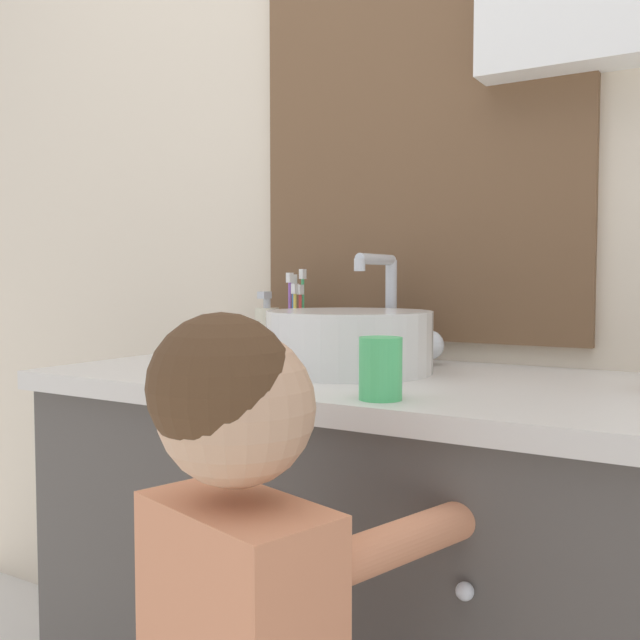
{
  "coord_description": "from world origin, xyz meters",
  "views": [
    {
      "loc": [
        0.58,
        -0.83,
        0.98
      ],
      "look_at": [
        -0.08,
        0.26,
        0.9
      ],
      "focal_mm": 40.0,
      "sensor_mm": 36.0,
      "label": 1
    }
  ],
  "objects_px": {
    "sink_basin": "(351,340)",
    "drinking_cup": "(381,368)",
    "toothbrush_holder": "(297,332)",
    "soap_dispenser": "(267,330)"
  },
  "relations": [
    {
      "from": "sink_basin",
      "to": "drinking_cup",
      "type": "bearing_deg",
      "value": -53.59
    },
    {
      "from": "sink_basin",
      "to": "soap_dispenser",
      "type": "xyz_separation_m",
      "value": [
        -0.31,
        0.17,
        -0.0
      ]
    },
    {
      "from": "drinking_cup",
      "to": "sink_basin",
      "type": "bearing_deg",
      "value": 126.41
    },
    {
      "from": "sink_basin",
      "to": "soap_dispenser",
      "type": "height_order",
      "value": "sink_basin"
    },
    {
      "from": "sink_basin",
      "to": "toothbrush_holder",
      "type": "xyz_separation_m",
      "value": [
        -0.23,
        0.16,
        -0.0
      ]
    },
    {
      "from": "soap_dispenser",
      "to": "toothbrush_holder",
      "type": "bearing_deg",
      "value": -4.45
    },
    {
      "from": "toothbrush_holder",
      "to": "soap_dispenser",
      "type": "height_order",
      "value": "toothbrush_holder"
    },
    {
      "from": "sink_basin",
      "to": "soap_dispenser",
      "type": "distance_m",
      "value": 0.36
    },
    {
      "from": "toothbrush_holder",
      "to": "soap_dispenser",
      "type": "distance_m",
      "value": 0.09
    },
    {
      "from": "sink_basin",
      "to": "toothbrush_holder",
      "type": "height_order",
      "value": "sink_basin"
    }
  ]
}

